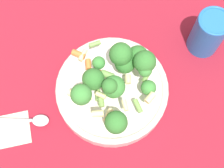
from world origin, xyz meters
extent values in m
plane|color=maroon|center=(0.00, 0.00, 0.00)|extent=(3.00, 3.00, 0.00)
cylinder|color=silver|center=(0.00, 0.00, 0.02)|extent=(0.24, 0.24, 0.04)
torus|color=silver|center=(0.00, 0.00, 0.04)|extent=(0.24, 0.24, 0.01)
cylinder|color=#8CB766|center=(-0.01, 0.04, 0.05)|extent=(0.01, 0.01, 0.02)
sphere|color=#33722D|center=(-0.01, 0.04, 0.08)|extent=(0.04, 0.04, 0.04)
cylinder|color=#8CB766|center=(0.02, -0.02, 0.09)|extent=(0.01, 0.01, 0.02)
sphere|color=#33722D|center=(0.02, -0.02, 0.11)|extent=(0.03, 0.03, 0.03)
cylinder|color=#8CB766|center=(0.00, -0.07, 0.10)|extent=(0.01, 0.01, 0.02)
sphere|color=#3D8438|center=(0.00, -0.07, 0.12)|extent=(0.04, 0.04, 0.04)
cylinder|color=#8CB766|center=(-0.04, 0.00, 0.07)|extent=(0.01, 0.01, 0.01)
sphere|color=#3D8438|center=(-0.04, 0.00, 0.09)|extent=(0.03, 0.03, 0.03)
cylinder|color=#8CB766|center=(0.02, 0.07, 0.08)|extent=(0.02, 0.02, 0.01)
sphere|color=#33722D|center=(0.02, 0.07, 0.11)|extent=(0.05, 0.05, 0.05)
cylinder|color=#8CB766|center=(-0.02, -0.03, 0.07)|extent=(0.02, 0.02, 0.02)
sphere|color=#33722D|center=(-0.02, -0.03, 0.10)|extent=(0.04, 0.04, 0.04)
cylinder|color=#8CB766|center=(-0.03, 0.04, 0.07)|extent=(0.02, 0.02, 0.02)
sphere|color=#33722D|center=(-0.03, 0.04, 0.10)|extent=(0.05, 0.05, 0.05)
cylinder|color=#8CB766|center=(0.08, -0.05, 0.07)|extent=(0.02, 0.02, 0.02)
sphere|color=#33722D|center=(0.08, -0.05, 0.10)|extent=(0.04, 0.04, 0.04)
cylinder|color=#8CB766|center=(0.03, 0.06, 0.09)|extent=(0.01, 0.01, 0.01)
sphere|color=#3D8438|center=(0.03, 0.06, 0.10)|extent=(0.03, 0.03, 0.03)
cylinder|color=#8CB766|center=(-0.01, 0.07, 0.06)|extent=(0.02, 0.02, 0.02)
sphere|color=#33722D|center=(-0.01, 0.07, 0.09)|extent=(0.04, 0.04, 0.04)
cylinder|color=#8CB766|center=(0.01, -0.01, 0.05)|extent=(0.02, 0.02, 0.02)
sphere|color=#3D8438|center=(0.01, -0.01, 0.08)|extent=(0.05, 0.05, 0.05)
cylinder|color=#8CB766|center=(-0.02, 0.04, 0.08)|extent=(0.01, 0.01, 0.01)
sphere|color=#3D8438|center=(-0.02, 0.04, 0.10)|extent=(0.03, 0.03, 0.03)
cylinder|color=#8CB766|center=(0.05, 0.05, 0.05)|extent=(0.01, 0.01, 0.01)
sphere|color=#3D8438|center=(0.05, 0.05, 0.07)|extent=(0.03, 0.03, 0.03)
cylinder|color=beige|center=(0.04, -0.06, 0.09)|extent=(0.02, 0.03, 0.01)
cylinder|color=#729E4C|center=(-0.09, 0.02, 0.08)|extent=(0.02, 0.03, 0.01)
cylinder|color=orange|center=(-0.05, -0.02, 0.09)|extent=(0.02, 0.02, 0.01)
cylinder|color=orange|center=(0.01, -0.01, 0.06)|extent=(0.02, 0.02, 0.01)
cylinder|color=orange|center=(-0.09, -0.02, 0.07)|extent=(0.03, 0.03, 0.01)
cylinder|color=beige|center=(-0.02, -0.08, 0.08)|extent=(0.03, 0.02, 0.01)
cylinder|color=#729E4C|center=(0.00, -0.04, 0.05)|extent=(0.03, 0.02, 0.01)
cylinder|color=orange|center=(-0.02, -0.01, 0.08)|extent=(0.02, 0.02, 0.01)
cylinder|color=#729E4C|center=(0.02, -0.04, 0.07)|extent=(0.02, 0.02, 0.01)
cylinder|color=beige|center=(0.05, -0.05, 0.07)|extent=(0.02, 0.03, 0.01)
cylinder|color=#729E4C|center=(0.07, 0.01, 0.06)|extent=(0.03, 0.02, 0.01)
cylinder|color=beige|center=(0.06, -0.01, 0.09)|extent=(0.02, 0.02, 0.01)
cylinder|color=beige|center=(0.02, 0.03, 0.07)|extent=(0.02, 0.02, 0.01)
cylinder|color=beige|center=(0.01, -0.04, 0.08)|extent=(0.02, 0.02, 0.01)
cylinder|color=beige|center=(-0.01, -0.06, 0.07)|extent=(0.02, 0.03, 0.01)
cylinder|color=beige|center=(-0.09, -0.01, 0.07)|extent=(0.02, 0.03, 0.01)
cylinder|color=#729E4C|center=(0.03, 0.06, 0.07)|extent=(0.02, 0.02, 0.01)
cylinder|color=beige|center=(0.07, 0.04, 0.08)|extent=(0.02, 0.02, 0.01)
cylinder|color=#729E4C|center=(-0.02, 0.00, 0.08)|extent=(0.03, 0.03, 0.01)
cylinder|color=#2366B2|center=(0.03, 0.24, 0.05)|extent=(0.07, 0.07, 0.11)
torus|color=#2366B2|center=(0.03, 0.24, 0.11)|extent=(0.07, 0.07, 0.01)
cube|color=beige|center=(-0.07, -0.24, 0.00)|extent=(0.11, 0.13, 0.01)
cylinder|color=silver|center=(-0.09, -0.22, 0.01)|extent=(0.09, 0.10, 0.01)
ellipsoid|color=silver|center=(-0.04, -0.16, 0.01)|extent=(0.04, 0.04, 0.01)
camera|label=1|loc=(0.18, -0.13, 0.66)|focal=50.00mm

